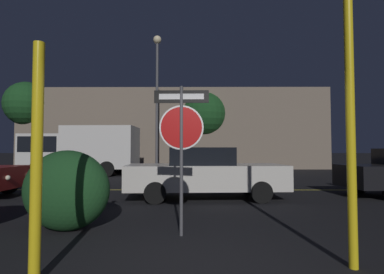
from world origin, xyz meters
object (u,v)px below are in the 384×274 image
(hedge_bush_1, at_px, (67,190))
(passing_car_2, at_px, (205,173))
(yellow_pole_left, at_px, (37,161))
(delivery_truck, at_px, (80,148))
(tree_1, at_px, (27,104))
(stop_sign, at_px, (181,130))
(street_lamp, at_px, (157,83))
(tree_0, at_px, (204,114))
(yellow_pole_right, at_px, (351,132))

(hedge_bush_1, xyz_separation_m, passing_car_2, (2.66, 3.60, 0.03))
(yellow_pole_left, bearing_deg, delivery_truck, 109.18)
(passing_car_2, xyz_separation_m, tree_1, (-13.24, 13.86, 4.22))
(stop_sign, height_order, yellow_pole_left, yellow_pole_left)
(hedge_bush_1, bearing_deg, street_lamp, 89.39)
(yellow_pole_left, bearing_deg, passing_car_2, 69.97)
(delivery_truck, relative_size, tree_0, 1.10)
(stop_sign, relative_size, tree_1, 0.38)
(yellow_pole_right, height_order, passing_car_2, yellow_pole_right)
(yellow_pole_left, bearing_deg, hedge_bush_1, 104.70)
(passing_car_2, height_order, tree_0, tree_0)
(yellow_pole_right, height_order, hedge_bush_1, yellow_pole_right)
(yellow_pole_left, distance_m, tree_1, 22.85)
(passing_car_2, relative_size, street_lamp, 0.58)
(tree_1, bearing_deg, street_lamp, -25.97)
(hedge_bush_1, bearing_deg, delivery_truck, 109.96)
(stop_sign, height_order, yellow_pole_right, yellow_pole_right)
(passing_car_2, xyz_separation_m, delivery_truck, (-7.04, 8.46, 0.78))
(street_lamp, bearing_deg, tree_0, 60.91)
(stop_sign, xyz_separation_m, street_lamp, (-1.98, 12.55, 3.66))
(stop_sign, distance_m, tree_1, 22.06)
(stop_sign, bearing_deg, yellow_pole_left, -128.43)
(yellow_pole_left, distance_m, passing_car_2, 6.15)
(tree_1, bearing_deg, yellow_pole_left, -60.38)
(street_lamp, bearing_deg, tree_1, 154.03)
(yellow_pole_left, xyz_separation_m, hedge_bush_1, (-0.56, 2.15, -0.61))
(yellow_pole_left, distance_m, hedge_bush_1, 2.31)
(stop_sign, distance_m, yellow_pole_right, 2.61)
(hedge_bush_1, distance_m, delivery_truck, 12.85)
(yellow_pole_right, distance_m, hedge_bush_1, 4.73)
(yellow_pole_left, distance_m, tree_0, 20.13)
(yellow_pole_right, distance_m, tree_1, 24.49)
(stop_sign, relative_size, passing_car_2, 0.53)
(passing_car_2, bearing_deg, delivery_truck, -143.18)
(yellow_pole_left, distance_m, delivery_truck, 15.05)
(hedge_bush_1, height_order, tree_1, tree_1)
(yellow_pole_left, bearing_deg, yellow_pole_right, 6.76)
(yellow_pole_right, relative_size, passing_car_2, 0.70)
(passing_car_2, bearing_deg, stop_sign, -11.03)
(delivery_truck, bearing_deg, tree_0, -51.42)
(yellow_pole_right, height_order, tree_0, tree_0)
(street_lamp, distance_m, tree_0, 6.27)
(stop_sign, height_order, street_lamp, street_lamp)
(yellow_pole_left, relative_size, street_lamp, 0.32)
(stop_sign, distance_m, tree_0, 18.10)
(yellow_pole_right, bearing_deg, stop_sign, 147.42)
(yellow_pole_left, relative_size, passing_car_2, 0.55)
(hedge_bush_1, relative_size, tree_0, 0.26)
(hedge_bush_1, distance_m, tree_1, 20.86)
(passing_car_2, relative_size, tree_1, 0.73)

